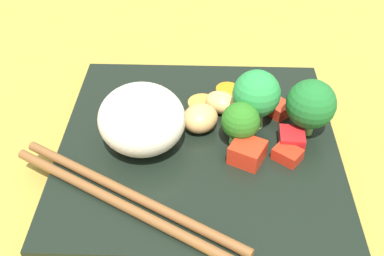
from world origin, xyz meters
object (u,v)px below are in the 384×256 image
at_px(rice_mound, 142,119).
at_px(chopstick_pair, 125,199).
at_px(square_plate, 199,147).
at_px(carrot_slice_0, 267,98).
at_px(broccoli_floret_0, 311,105).

height_order(rice_mound, chopstick_pair, rice_mound).
bearing_deg(rice_mound, chopstick_pair, -93.18).
bearing_deg(square_plate, carrot_slice_0, 45.67).
relative_size(square_plate, broccoli_floret_0, 4.54).
bearing_deg(broccoli_floret_0, square_plate, -168.78).
relative_size(broccoli_floret_0, chopstick_pair, 0.27).
relative_size(broccoli_floret_0, carrot_slice_0, 2.59).
distance_m(square_plate, chopstick_pair, 0.11).
bearing_deg(chopstick_pair, carrot_slice_0, 77.80).
xyz_separation_m(broccoli_floret_0, chopstick_pair, (-0.17, -0.11, -0.03)).
relative_size(rice_mound, broccoli_floret_0, 1.41).
distance_m(square_plate, rice_mound, 0.07).
distance_m(broccoli_floret_0, carrot_slice_0, 0.07).
bearing_deg(square_plate, broccoli_floret_0, 11.22).
xyz_separation_m(square_plate, chopstick_pair, (-0.06, -0.09, 0.01)).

